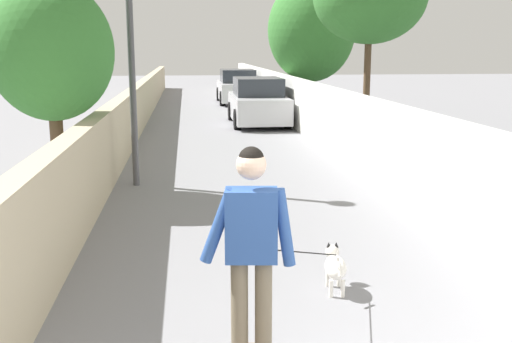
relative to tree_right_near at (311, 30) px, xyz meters
name	(u,v)px	position (x,y,z in m)	size (l,w,h in m)	color
ground_plane	(223,137)	(-5.00, 3.56, -3.13)	(80.00, 80.00, 0.00)	gray
wall_left	(125,123)	(-7.00, 6.07, -2.45)	(48.00, 0.30, 1.38)	tan
fence_right	(325,117)	(-7.00, 1.06, -2.36)	(48.00, 0.30, 1.56)	silver
tree_right_near	(311,30)	(0.00, 0.00, 0.00)	(3.18, 3.18, 5.00)	#473523
tree_left_mid	(51,52)	(-11.50, 6.76, -0.70)	(2.05, 2.05, 3.61)	brown
lamp_post	(130,16)	(-10.88, 5.52, -0.08)	(0.36, 0.36, 4.48)	#4C4C51
person_skateboarder	(251,242)	(-17.70, 4.11, -2.04)	(0.26, 0.72, 1.72)	#726651
dog	(335,266)	(-16.11, 3.07, -2.86)	(1.92, 1.18, 1.06)	white
car_near	(258,103)	(-2.11, 2.21, -2.42)	(4.04, 1.80, 1.54)	silver
car_far	(238,87)	(5.86, 2.21, -2.42)	(4.34, 1.80, 1.54)	silver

